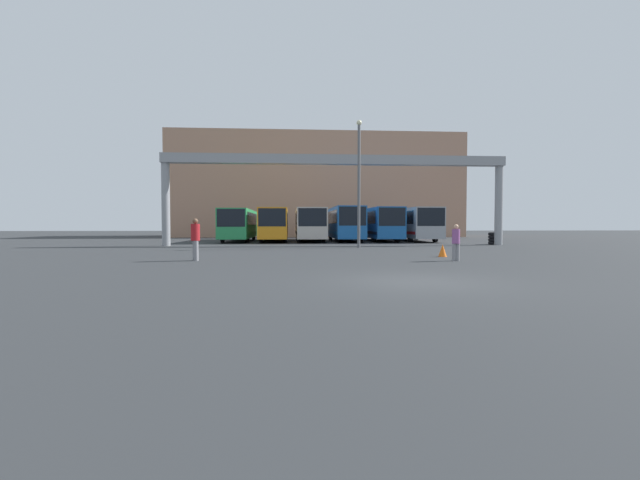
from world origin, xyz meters
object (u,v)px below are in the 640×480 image
object	(u,v)px
bus_slot_4	(378,222)
pedestrian_near_right	(195,238)
bus_slot_1	(275,223)
traffic_cone	(443,250)
bus_slot_3	(345,222)
lamp_post	(359,179)
bus_slot_0	(239,223)
pedestrian_mid_left	(456,241)
tire_stack	(495,238)
bus_slot_2	(310,223)
bus_slot_5	(414,222)

from	to	relation	value
bus_slot_4	pedestrian_near_right	distance (m)	25.55
bus_slot_1	traffic_cone	bearing A→B (deg)	-66.38
bus_slot_3	bus_slot_4	world-z (taller)	bus_slot_3
bus_slot_1	bus_slot_3	distance (m)	6.69
bus_slot_4	lamp_post	size ratio (longest dim) A/B	1.35
bus_slot_4	pedestrian_near_right	world-z (taller)	bus_slot_4
bus_slot_0	pedestrian_mid_left	distance (m)	25.96
bus_slot_1	traffic_cone	xyz separation A→B (m)	(8.94, -20.44, -1.44)
bus_slot_4	tire_stack	size ratio (longest dim) A/B	11.16
traffic_cone	bus_slot_0	bearing A→B (deg)	120.77
lamp_post	tire_stack	bearing A→B (deg)	19.07
bus_slot_0	pedestrian_near_right	bearing A→B (deg)	-88.14
bus_slot_0	tire_stack	distance (m)	22.62
pedestrian_mid_left	lamp_post	size ratio (longest dim) A/B	0.18
bus_slot_4	pedestrian_mid_left	bearing A→B (deg)	-93.39
bus_slot_0	bus_slot_2	xyz separation A→B (m)	(6.68, -0.13, 0.04)
bus_slot_1	bus_slot_5	size ratio (longest dim) A/B	1.09
bus_slot_1	bus_slot_4	distance (m)	10.02
bus_slot_5	traffic_cone	xyz separation A→B (m)	(-4.42, -20.00, -1.48)
bus_slot_1	bus_slot_2	distance (m)	3.34
bus_slot_2	tire_stack	distance (m)	16.53
pedestrian_mid_left	traffic_cone	size ratio (longest dim) A/B	2.58
bus_slot_5	lamp_post	size ratio (longest dim) A/B	1.19
bus_slot_4	tire_stack	xyz separation A→B (m)	(7.68, -8.29, -1.31)
bus_slot_0	bus_slot_4	bearing A→B (deg)	0.23
bus_slot_1	bus_slot_0	bearing A→B (deg)	176.87
pedestrian_near_right	lamp_post	distance (m)	13.74
bus_slot_5	pedestrian_near_right	bearing A→B (deg)	-126.61
bus_slot_5	tire_stack	bearing A→B (deg)	-60.34
bus_slot_2	tire_stack	world-z (taller)	bus_slot_2
bus_slot_0	bus_slot_2	distance (m)	6.68
pedestrian_near_right	bus_slot_5	bearing A→B (deg)	-64.11
bus_slot_0	bus_slot_5	size ratio (longest dim) A/B	1.12
pedestrian_near_right	traffic_cone	world-z (taller)	pedestrian_near_right
bus_slot_0	bus_slot_1	distance (m)	3.34
bus_slot_4	traffic_cone	size ratio (longest dim) A/B	18.91
lamp_post	bus_slot_2	bearing A→B (deg)	103.08
bus_slot_0	pedestrian_near_right	distance (m)	22.16
pedestrian_mid_left	pedestrian_near_right	bearing A→B (deg)	-0.34
bus_slot_4	bus_slot_5	world-z (taller)	bus_slot_4
bus_slot_5	lamp_post	distance (m)	13.96
bus_slot_0	traffic_cone	size ratio (longest dim) A/B	18.73
lamp_post	pedestrian_near_right	bearing A→B (deg)	-131.52
bus_slot_1	bus_slot_3	bearing A→B (deg)	-3.01
bus_slot_3	lamp_post	xyz separation A→B (m)	(-0.53, -11.69, 2.85)
bus_slot_3	tire_stack	size ratio (longest dim) A/B	10.03
bus_slot_0	traffic_cone	xyz separation A→B (m)	(12.28, -20.62, -1.40)
bus_slot_1	bus_slot_4	world-z (taller)	bus_slot_4
bus_slot_3	tire_stack	xyz separation A→B (m)	(11.02, -7.70, -1.35)
bus_slot_1	pedestrian_near_right	xyz separation A→B (m)	(-2.62, -21.95, -0.77)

